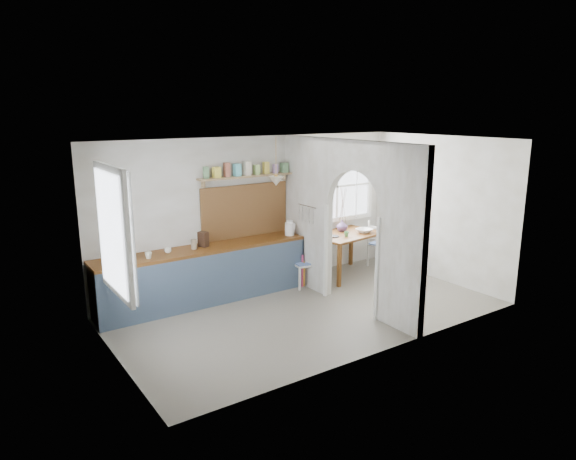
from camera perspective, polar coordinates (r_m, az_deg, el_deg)
floor at (r=8.01m, az=2.35°, el=-9.03°), size 5.80×3.20×0.01m
ceiling at (r=7.42m, az=2.54°, el=9.89°), size 5.80×3.20×0.01m
walls at (r=7.61m, az=2.44°, el=0.07°), size 5.81×3.21×2.60m
partition at (r=8.05m, az=6.21°, el=1.83°), size 0.12×3.20×2.60m
kitchen_window at (r=6.29m, az=-19.00°, el=-0.19°), size 0.10×1.16×1.50m
nook_window at (r=9.85m, az=5.47°, el=4.82°), size 1.76×0.10×1.30m
counter at (r=8.39m, az=-9.34°, el=-4.83°), size 3.50×0.60×0.90m
sink at (r=7.81m, az=-18.05°, el=-3.35°), size 0.40×0.40×0.02m
backsplash at (r=8.78m, az=-4.77°, el=2.15°), size 1.65×0.03×0.90m
shelf at (r=8.61m, az=-4.58°, el=6.37°), size 1.75×0.20×0.21m
pendant_lamp at (r=8.52m, az=-1.34°, el=5.46°), size 0.26×0.26×0.16m
utensil_rail at (r=8.64m, az=2.14°, el=2.68°), size 0.02×0.50×0.02m
dining_table at (r=9.63m, az=6.42°, el=-2.70°), size 1.39×1.03×0.80m
chair_left at (r=8.98m, az=1.82°, el=-3.59°), size 0.46×0.46×0.87m
chair_right at (r=10.26m, az=10.39°, el=-1.50°), size 0.49×0.49×0.92m
kettle at (r=8.90m, az=0.18°, el=0.25°), size 0.26×0.24×0.26m
mug_a at (r=7.80m, az=-15.24°, el=-2.74°), size 0.12×0.12×0.10m
mug_b at (r=8.03m, az=-13.20°, el=-2.21°), size 0.13×0.13×0.08m
knife_block at (r=8.27m, az=-9.39°, el=-1.02°), size 0.16×0.18×0.24m
jar at (r=8.17m, az=-10.41°, el=-1.56°), size 0.11×0.11×0.15m
towel_magenta at (r=8.98m, az=1.62°, el=-4.65°), size 0.02×0.03×0.60m
towel_orange at (r=8.95m, az=1.81°, el=-4.89°), size 0.02×0.03×0.45m
bowl at (r=9.64m, az=8.47°, el=-0.06°), size 0.32×0.32×0.07m
table_cup at (r=9.30m, az=6.52°, el=-0.46°), size 0.10×0.10×0.08m
plate at (r=9.26m, az=5.11°, el=-0.70°), size 0.20×0.20×0.02m
vase at (r=9.68m, az=6.02°, el=0.49°), size 0.26×0.26×0.21m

